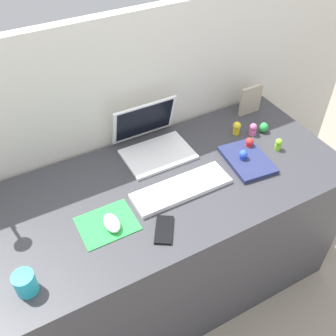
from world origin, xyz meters
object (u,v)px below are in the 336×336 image
picture_frame (251,100)px  toy_figurine_pink (253,129)px  toy_figurine_green (264,127)px  toy_figurine_red (249,143)px  notebook_pad (247,160)px  toy_figurine_yellow (237,128)px  toy_figurine_lime (278,144)px  laptop (152,139)px  keyboard (181,188)px  mouse (112,223)px  cell_phone (164,230)px  coffee_mug (25,283)px  toy_figurine_blue (243,156)px

picture_frame → toy_figurine_pink: 0.19m
toy_figurine_green → toy_figurine_red: bearing=-153.6°
notebook_pad → toy_figurine_yellow: 0.20m
toy_figurine_red → toy_figurine_lime: (0.11, -0.07, -0.00)m
picture_frame → toy_figurine_lime: size_ratio=2.60×
notebook_pad → toy_figurine_red: toy_figurine_red is taller
laptop → keyboard: (-0.02, -0.29, -0.04)m
keyboard → toy_figurine_pink: bearing=18.2°
keyboard → toy_figurine_red: bearing=11.5°
laptop → toy_figurine_pink: size_ratio=4.89×
mouse → cell_phone: 0.19m
laptop → toy_figurine_red: (0.38, -0.21, -0.02)m
laptop → toy_figurine_lime: bearing=-29.3°
toy_figurine_pink → toy_figurine_yellow: bearing=146.4°
notebook_pad → mouse: bearing=-169.0°
toy_figurine_green → cell_phone: bearing=-156.8°
keyboard → coffee_mug: (-0.65, -0.15, 0.03)m
coffee_mug → toy_figurine_yellow: 1.13m
laptop → toy_figurine_blue: bearing=-41.5°
laptop → coffee_mug: laptop is taller
coffee_mug → toy_figurine_green: size_ratio=1.67×
coffee_mug → toy_figurine_blue: coffee_mug is taller
notebook_pad → picture_frame: bearing=58.2°
laptop → notebook_pad: (0.32, -0.28, -0.04)m
picture_frame → toy_figurine_red: size_ratio=2.53×
keyboard → toy_figurine_green: size_ratio=8.41×
mouse → notebook_pad: 0.66m
toy_figurine_blue → toy_figurine_lime: (0.19, -0.01, -0.00)m
keyboard → picture_frame: bearing=28.4°
toy_figurine_yellow → toy_figurine_green: toy_figurine_yellow is taller
mouse → toy_figurine_lime: 0.83m
toy_figurine_red → keyboard: bearing=-168.5°
picture_frame → cell_phone: bearing=-148.0°
mouse → toy_figurine_yellow: (0.73, 0.24, 0.01)m
coffee_mug → toy_figurine_red: 1.08m
picture_frame → keyboard: bearing=-151.6°
cell_phone → toy_figurine_blue: size_ratio=2.06×
picture_frame → toy_figurine_lime: picture_frame is taller
keyboard → toy_figurine_blue: size_ratio=6.61×
coffee_mug → toy_figurine_pink: size_ratio=1.33×
laptop → mouse: 0.47m
mouse → toy_figurine_green: 0.88m
notebook_pad → toy_figurine_pink: bearing=52.5°
mouse → picture_frame: bearing=21.4°
mouse → laptop: bearing=45.0°
laptop → toy_figurine_pink: 0.48m
mouse → coffee_mug: (-0.34, -0.11, 0.02)m
laptop → toy_figurine_yellow: size_ratio=4.56×
toy_figurine_lime → picture_frame: bearing=78.2°
notebook_pad → toy_figurine_lime: bearing=7.2°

